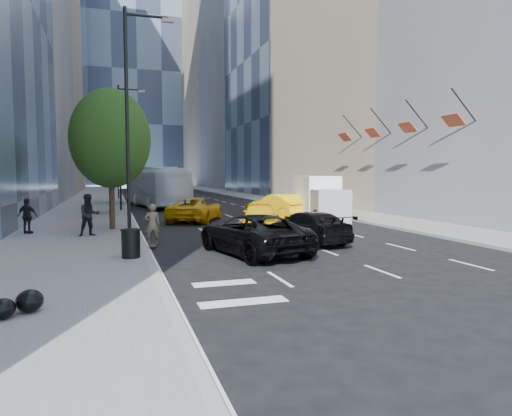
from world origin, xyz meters
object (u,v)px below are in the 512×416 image
object	(u,v)px
black_sedan_lincoln	(253,234)
city_bus	(156,187)
skateboarder	(152,227)
trash_can	(131,244)
black_sedan_mercedes	(308,227)
box_truck	(320,198)

from	to	relation	value
black_sedan_lincoln	city_bus	distance (m)	27.21
skateboarder	trash_can	distance (m)	3.08
black_sedan_mercedes	box_truck	size ratio (longest dim) A/B	0.77
city_bus	box_truck	world-z (taller)	city_bus
black_sedan_lincoln	skateboarder	bearing A→B (deg)	-49.41
black_sedan_lincoln	black_sedan_mercedes	xyz separation A→B (m)	(3.20, 1.97, -0.06)
black_sedan_mercedes	black_sedan_lincoln	bearing A→B (deg)	22.56
black_sedan_lincoln	city_bus	xyz separation A→B (m)	(-1.20, 27.16, 1.07)
black_sedan_lincoln	box_truck	distance (m)	13.67
black_sedan_lincoln	trash_can	world-z (taller)	black_sedan_lincoln
box_truck	black_sedan_mercedes	bearing A→B (deg)	-109.92
black_sedan_mercedes	city_bus	world-z (taller)	city_bus
city_bus	black_sedan_lincoln	bearing A→B (deg)	-95.73
black_sedan_lincoln	box_truck	size ratio (longest dim) A/B	0.88
city_bus	trash_can	xyz separation A→B (m)	(-3.40, -27.36, -1.22)
black_sedan_mercedes	trash_can	world-z (taller)	black_sedan_mercedes
skateboarder	black_sedan_lincoln	distance (m)	4.51
box_truck	trash_can	world-z (taller)	box_truck
skateboarder	black_sedan_mercedes	distance (m)	6.84
black_sedan_mercedes	trash_can	distance (m)	8.09
black_sedan_mercedes	skateboarder	bearing A→B (deg)	-15.27
black_sedan_mercedes	city_bus	bearing A→B (deg)	-89.11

